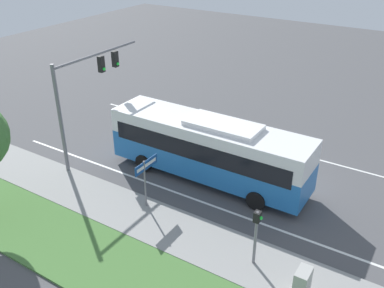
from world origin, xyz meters
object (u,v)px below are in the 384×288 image
pedestrian_signal (256,229)px  utility_cabinet (302,283)px  signal_gantry (85,86)px  bus (209,146)px  street_sign (146,173)px

pedestrian_signal → utility_cabinet: size_ratio=2.33×
pedestrian_signal → signal_gantry: bearing=75.0°
bus → utility_cabinet: bus is taller
bus → street_sign: (-3.83, 1.15, -0.00)m
bus → signal_gantry: 7.45m
bus → street_sign: bus is taller
bus → pedestrian_signal: bus is taller
pedestrian_signal → utility_cabinet: (-0.57, -2.16, -1.13)m
pedestrian_signal → bus: bearing=45.9°
pedestrian_signal → street_sign: size_ratio=1.01×
signal_gantry → street_sign: (-2.25, -5.70, -2.48)m
street_sign → utility_cabinet: (-1.47, -8.17, -1.22)m
utility_cabinet → pedestrian_signal: bearing=75.2°
pedestrian_signal → street_sign: pedestrian_signal is taller
street_sign → utility_cabinet: size_ratio=2.30×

